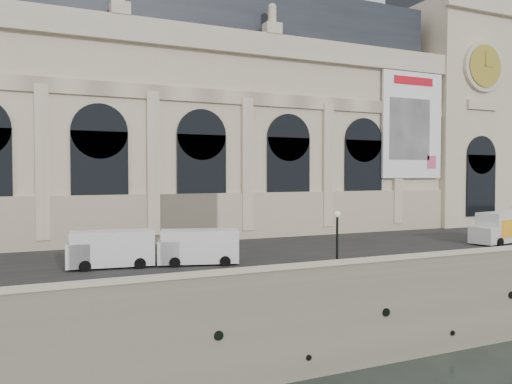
# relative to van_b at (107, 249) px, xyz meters

# --- Properties ---
(ground) EXTENTS (260.00, 260.00, 0.00)m
(ground) POSITION_rel_van_b_xyz_m (14.82, -10.90, -7.41)
(ground) COLOR black
(ground) RESTS_ON ground
(quay) EXTENTS (160.00, 70.00, 6.00)m
(quay) POSITION_rel_van_b_xyz_m (14.82, 24.10, -4.41)
(quay) COLOR gray
(quay) RESTS_ON ground
(street) EXTENTS (160.00, 24.00, 0.06)m
(street) POSITION_rel_van_b_xyz_m (14.82, 3.10, -1.38)
(street) COLOR #2D2D2D
(street) RESTS_ON quay
(parapet) EXTENTS (160.00, 1.40, 1.21)m
(parapet) POSITION_rel_van_b_xyz_m (14.82, -10.30, -0.79)
(parapet) COLOR gray
(parapet) RESTS_ON quay
(museum) EXTENTS (69.00, 18.70, 29.10)m
(museum) POSITION_rel_van_b_xyz_m (8.84, 19.96, 12.32)
(museum) COLOR beige
(museum) RESTS_ON quay
(clock_pavilion) EXTENTS (13.00, 14.72, 36.70)m
(clock_pavilion) POSITION_rel_van_b_xyz_m (48.82, 17.03, 16.01)
(clock_pavilion) COLOR beige
(clock_pavilion) RESTS_ON quay
(van_b) EXTENTS (6.41, 3.10, 2.76)m
(van_b) POSITION_rel_van_b_xyz_m (0.00, 0.00, 0.00)
(van_b) COLOR silver
(van_b) RESTS_ON quay
(van_c) EXTENTS (6.44, 3.80, 2.70)m
(van_c) POSITION_rel_van_b_xyz_m (6.32, -1.30, -0.03)
(van_c) COLOR silver
(van_c) RESTS_ON quay
(box_truck) EXTENTS (8.10, 3.92, 3.14)m
(box_truck) POSITION_rel_van_b_xyz_m (38.21, -2.22, 0.17)
(box_truck) COLOR silver
(box_truck) RESTS_ON quay
(lamp_right) EXTENTS (0.45, 0.45, 4.40)m
(lamp_right) POSITION_rel_van_b_xyz_m (14.40, -8.60, 0.78)
(lamp_right) COLOR black
(lamp_right) RESTS_ON quay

